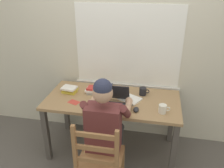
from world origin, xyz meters
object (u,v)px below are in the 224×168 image
Objects in this scene: desk at (112,106)px; computer_mouse at (136,109)px; seated_person at (106,125)px; book_stack_main at (94,90)px; wooden_chair at (100,161)px; landscape_photo_print at (74,102)px; coffee_mug_white at (163,109)px; laptop at (113,101)px; book_stack_side at (70,89)px; coffee_mug_dark at (143,91)px.

computer_mouse is (0.30, -0.21, 0.11)m from desk.
seated_person is 12.61× the size of computer_mouse.
wooden_chair is at bearing -72.00° from book_stack_main.
coffee_mug_white is at bearing 18.73° from landscape_photo_print.
wooden_chair is 0.85m from coffee_mug_white.
seated_person is at bearing -140.62° from computer_mouse.
laptop is 1.68× the size of book_stack_side.
coffee_mug_dark is (0.33, 0.62, 0.10)m from seated_person.
wooden_chair is 9.57× the size of computer_mouse.
seated_person is at bearing -118.07° from coffee_mug_dark.
wooden_chair reaches higher than desk.
computer_mouse is at bearing -96.55° from coffee_mug_dark.
coffee_mug_white is at bearing -57.08° from coffee_mug_dark.
book_stack_main is at bearing 156.96° from desk.
desk is 0.38m from computer_mouse.
book_stack_main is at bearing 139.82° from laptop.
coffee_mug_dark is 0.84m from landscape_photo_print.
coffee_mug_dark reaches higher than desk.
book_stack_side is at bearing 125.91° from wooden_chair.
wooden_chair is 4.81× the size of book_stack_main.
wooden_chair is (-0.00, -0.28, -0.23)m from seated_person.
landscape_photo_print is at bearing 176.39° from computer_mouse.
landscape_photo_print is at bearing -158.66° from desk.
computer_mouse is 0.73m from landscape_photo_print.
computer_mouse is at bearing -17.68° from book_stack_side.
coffee_mug_dark reaches higher than book_stack_side.
coffee_mug_white reaches higher than desk.
coffee_mug_dark is at bearing 26.53° from desk.
desk is 0.31m from book_stack_main.
wooden_chair is 7.36× the size of landscape_photo_print.
wooden_chair is 1.03m from book_stack_side.
desk is 1.65× the size of wooden_chair.
wooden_chair is at bearing -92.19° from laptop.
coffee_mug_dark is (0.35, 0.17, 0.14)m from desk.
computer_mouse is 0.80× the size of coffee_mug_dark.
desk is at bearing 145.14° from computer_mouse.
wooden_chair is at bearing -31.68° from landscape_photo_print.
desk is 0.45m from seated_person.
wooden_chair is at bearing -118.97° from computer_mouse.
landscape_photo_print is at bearing -121.53° from book_stack_main.
landscape_photo_print is (-0.72, 0.05, -0.02)m from computer_mouse.
seated_person reaches higher than book_stack_main.
laptop reaches higher than coffee_mug_dark.
seated_person is 6.34× the size of book_stack_main.
desk is 0.41m from coffee_mug_dark.
book_stack_side is (-1.14, 0.26, -0.01)m from coffee_mug_white.
coffee_mug_dark is at bearing 6.15° from book_stack_main.
book_stack_side is at bearing 162.32° from computer_mouse.
desk is 1.25× the size of seated_person.
coffee_mug_white is at bearing -5.58° from laptop.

